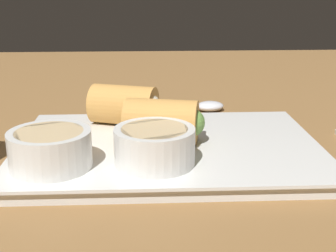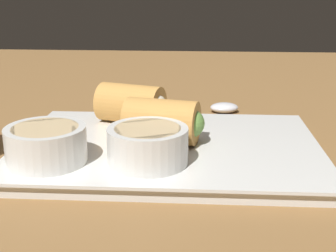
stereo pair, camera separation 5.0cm
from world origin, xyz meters
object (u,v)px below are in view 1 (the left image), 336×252
(serving_plate, at_px, (168,149))
(dipping_bowl_far, at_px, (50,148))
(spoon, at_px, (200,107))
(dipping_bowl_near, at_px, (155,145))

(serving_plate, height_order, dipping_bowl_far, dipping_bowl_far)
(serving_plate, xyz_separation_m, spoon, (-0.05, -0.17, -0.00))
(dipping_bowl_far, bearing_deg, serving_plate, -151.28)
(dipping_bowl_near, relative_size, dipping_bowl_far, 1.00)
(dipping_bowl_far, height_order, spoon, dipping_bowl_far)
(spoon, bearing_deg, dipping_bowl_near, 73.35)
(dipping_bowl_near, bearing_deg, dipping_bowl_far, 2.29)
(serving_plate, distance_m, spoon, 0.17)
(dipping_bowl_far, bearing_deg, dipping_bowl_near, -177.71)
(dipping_bowl_near, bearing_deg, serving_plate, -105.09)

